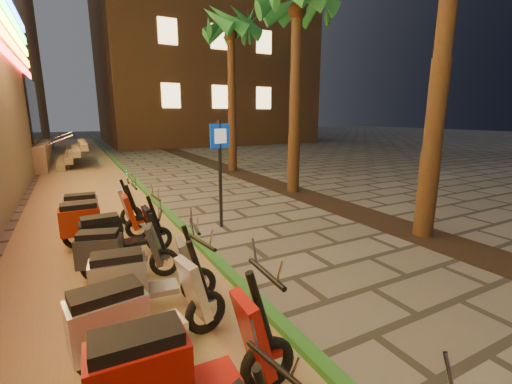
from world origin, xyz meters
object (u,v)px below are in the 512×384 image
scooter_8 (116,234)px  scooter_9 (95,221)px  scooter_4 (175,369)px  scooter_5 (135,317)px  scooter_6 (139,278)px  scooter_7 (116,252)px  scooter_10 (94,210)px  pedestrian_sign (220,159)px

scooter_8 → scooter_9: (-0.29, 0.92, 0.03)m
scooter_4 → scooter_5: (-0.16, 0.96, -0.02)m
scooter_8 → scooter_4: bearing=-92.9°
scooter_4 → scooter_6: (0.04, 1.91, -0.05)m
scooter_7 → scooter_9: bearing=113.2°
scooter_8 → scooter_5: bearing=-95.9°
scooter_5 → scooter_10: 4.81m
pedestrian_sign → scooter_10: pedestrian_sign is taller
pedestrian_sign → scooter_9: 2.87m
scooter_5 → scooter_9: scooter_5 is taller
scooter_4 → scooter_9: size_ratio=1.06×
scooter_5 → scooter_9: 3.81m
pedestrian_sign → scooter_9: pedestrian_sign is taller
pedestrian_sign → scooter_8: 2.75m
scooter_4 → scooter_8: 3.85m
pedestrian_sign → scooter_5: 4.63m
scooter_7 → scooter_10: bearing=110.1°
scooter_6 → scooter_7: scooter_6 is taller
scooter_7 → scooter_6: bearing=-64.2°
scooter_5 → scooter_6: size_ratio=1.06×
scooter_7 → scooter_4: bearing=-70.4°
scooter_9 → scooter_10: scooter_9 is taller
scooter_9 → scooter_7: bearing=-84.0°
scooter_5 → scooter_7: size_ratio=1.14×
scooter_5 → scooter_4: bearing=-89.5°
pedestrian_sign → scooter_5: bearing=-141.3°
scooter_4 → scooter_5: scooter_4 is taller
scooter_4 → pedestrian_sign: bearing=65.6°
pedestrian_sign → scooter_10: size_ratio=1.51×
pedestrian_sign → scooter_4: (-2.35, -4.71, -1.04)m
pedestrian_sign → scooter_5: pedestrian_sign is taller
scooter_10 → scooter_5: bearing=-84.9°
scooter_4 → scooter_8: scooter_4 is taller
scooter_4 → scooter_8: bearing=92.5°
scooter_8 → scooter_10: bearing=94.0°
scooter_6 → scooter_9: size_ratio=0.96×
scooter_10 → pedestrian_sign: bearing=-18.3°
scooter_4 → scooter_9: scooter_4 is taller
scooter_4 → scooter_9: 4.78m
pedestrian_sign → scooter_5: size_ratio=1.42×
scooter_9 → pedestrian_sign: bearing=-1.3°
pedestrian_sign → scooter_9: (-2.66, 0.06, -1.07)m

